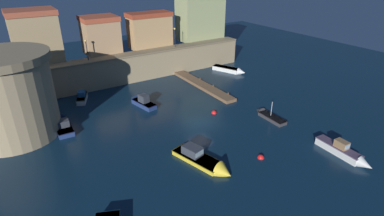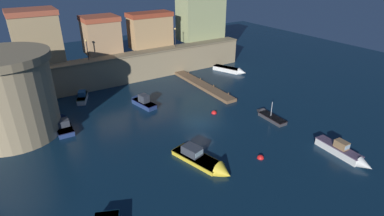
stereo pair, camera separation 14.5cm
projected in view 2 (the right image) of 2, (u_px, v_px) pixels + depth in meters
name	position (u px, v px, depth m)	size (l,w,h in m)	color
ground_plane	(200.00, 124.00, 36.51)	(102.93, 102.93, 0.00)	#0C2338
quay_wall	(138.00, 66.00, 49.46)	(39.23, 2.59, 4.52)	#9E8966
old_town_backdrop	(137.00, 25.00, 50.39)	(35.65, 5.53, 9.13)	tan
fortress_tower	(8.00, 96.00, 32.32)	(10.09, 10.09, 9.31)	#9E8966
pier_dock	(203.00, 85.00, 47.36)	(1.80, 14.51, 0.70)	brown
quay_lamp_0	(87.00, 46.00, 43.92)	(0.32, 0.32, 3.04)	black
quay_lamp_1	(175.00, 34.00, 50.98)	(0.32, 0.32, 3.19)	black
moored_boat_0	(267.00, 115.00, 37.95)	(1.41, 4.84, 2.69)	#333338
moored_boat_1	(62.00, 123.00, 35.73)	(1.78, 5.54, 1.84)	navy
moored_boat_2	(141.00, 101.00, 41.21)	(2.33, 5.17, 1.99)	navy
moored_boat_3	(344.00, 153.00, 30.11)	(1.48, 6.08, 1.72)	silver
moored_boat_4	(206.00, 162.00, 28.90)	(3.49, 6.91, 1.95)	gold
moored_boat_5	(231.00, 70.00, 53.54)	(3.73, 6.25, 1.33)	white
moored_boat_6	(83.00, 96.00, 42.77)	(2.56, 4.32, 1.56)	silver
mooring_buoy_0	(260.00, 158.00, 30.13)	(0.68, 0.68, 0.68)	red
mooring_buoy_1	(214.00, 113.00, 39.08)	(0.71, 0.71, 0.71)	red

